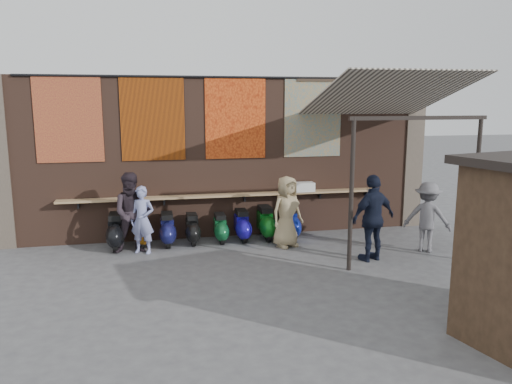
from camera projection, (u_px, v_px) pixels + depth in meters
ground at (243, 268)px, 10.37m from camera, size 70.00×70.00×0.00m
brick_wall at (223, 158)px, 12.60m from camera, size 10.00×0.40×4.00m
pier_left at (0, 163)px, 11.53m from camera, size 0.50×0.50×4.00m
pier_right at (410, 153)px, 13.68m from camera, size 0.50×0.50×4.00m
eating_counter at (225, 195)px, 12.41m from camera, size 8.00×0.32×0.05m
shelf_box at (302, 187)px, 12.77m from camera, size 0.60×0.30×0.23m
tapestry_redgold at (69, 119)px, 11.46m from camera, size 1.50×0.02×2.00m
tapestry_sun at (153, 119)px, 11.86m from camera, size 1.50×0.02×2.00m
tapestry_orange at (236, 118)px, 12.27m from camera, size 1.50×0.02×2.00m
tapestry_multi at (313, 117)px, 12.69m from camera, size 1.50×0.02×2.00m
hang_rail at (223, 77)px, 12.02m from camera, size 9.50×0.06×0.06m
scooter_stool_0 at (116, 232)px, 11.63m from camera, size 0.39×0.87×0.82m
scooter_stool_1 at (142, 232)px, 11.85m from camera, size 0.33×0.73×0.69m
scooter_stool_2 at (167, 230)px, 11.90m from camera, size 0.37×0.82×0.77m
scooter_stool_3 at (192, 229)px, 12.06m from camera, size 0.34×0.75×0.72m
scooter_stool_4 at (221, 228)px, 12.18m from camera, size 0.33×0.73×0.69m
scooter_stool_5 at (242, 226)px, 12.32m from camera, size 0.36×0.80×0.76m
scooter_stool_6 at (266, 223)px, 12.47m from camera, size 0.38×0.86×0.81m
scooter_stool_7 at (290, 223)px, 12.50m from camera, size 0.38×0.84×0.80m
diner_left at (142, 220)px, 11.24m from camera, size 0.66×0.56×1.54m
diner_right at (133, 213)px, 11.24m from camera, size 0.92×0.72×1.85m
shopper_navy at (373, 218)px, 10.69m from camera, size 1.19×0.76×1.88m
shopper_grey at (427, 217)px, 11.36m from camera, size 1.20×1.09×1.62m
shopper_tan at (287, 212)px, 11.73m from camera, size 0.97×0.82×1.69m
stall_sign at (510, 205)px, 7.62m from camera, size 1.18×0.32×0.50m
stall_shelf at (504, 262)px, 7.78m from camera, size 1.92×0.56×0.06m
awning_canvas at (386, 95)px, 11.32m from camera, size 3.20×3.28×0.97m
awning_ledger at (358, 80)px, 12.77m from camera, size 3.30×0.08×0.12m
awning_header at (420, 118)px, 9.96m from camera, size 3.00×0.08×0.08m
awning_post_left at (351, 196)px, 9.95m from camera, size 0.09×0.09×3.10m
awning_post_right at (475, 191)px, 10.53m from camera, size 0.09×0.09×3.10m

